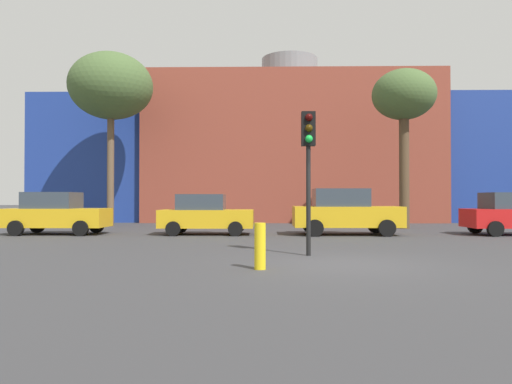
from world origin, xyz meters
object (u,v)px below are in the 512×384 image
Objects in this scene: parked_car_0 at (57,213)px; bare_tree_1 at (111,87)px; parked_car_2 at (345,212)px; bare_tree_0 at (404,98)px; traffic_light_island at (308,150)px; parked_car_1 at (205,214)px; bollard_yellow_0 at (260,246)px.

bare_tree_1 is (0.37, 5.76, 6.69)m from parked_car_0.
bare_tree_0 reaches higher than parked_car_2.
bare_tree_0 is (5.86, 11.36, 3.76)m from traffic_light_island.
traffic_light_island reaches higher than parked_car_0.
parked_car_0 is 6.26m from parked_car_1.
traffic_light_island is 3.86× the size of bollard_yellow_0.
bare_tree_0 is (15.75, 4.14, 5.66)m from parked_car_0.
bare_tree_1 is (-9.51, 12.97, 4.79)m from traffic_light_island.
parked_car_2 reaches higher than bollard_yellow_0.
traffic_light_island is at bearing -117.29° from bare_tree_0.
parked_car_0 is 4.15× the size of bollard_yellow_0.
parked_car_2 is at bearing -131.61° from bare_tree_0.
parked_car_2 is 1.16× the size of traffic_light_island.
parked_car_1 is at bearing 103.86° from bollard_yellow_0.
parked_car_2 is 4.49× the size of bollard_yellow_0.
parked_car_0 is 0.43× the size of bare_tree_1.
parked_car_2 is 7.76m from traffic_light_island.
traffic_light_island is at bearing -63.33° from parked_car_1.
bare_tree_0 reaches higher than parked_car_1.
bare_tree_0 reaches higher than traffic_light_island.
parked_car_1 is at bearing -44.36° from bare_tree_1.
bare_tree_0 is 16.63m from bollard_yellow_0.
bollard_yellow_0 is (-7.11, -13.77, -6.05)m from bare_tree_0.
bare_tree_0 is 15.49m from bare_tree_1.
traffic_light_island is at bearing 62.57° from bollard_yellow_0.
parked_car_2 is 0.55× the size of bare_tree_0.
parked_car_0 is 1.08× the size of traffic_light_island.
parked_car_1 is (6.26, 0.00, -0.04)m from parked_car_0.
traffic_light_island is 3.56m from bollard_yellow_0.
parked_car_0 is 8.84m from bare_tree_1.
parked_car_0 is 0.93× the size of parked_car_2.
bare_tree_0 is at bearing 23.59° from parked_car_1.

